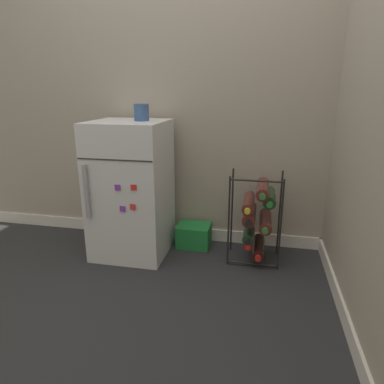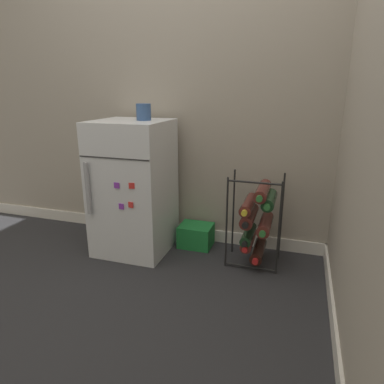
{
  "view_description": "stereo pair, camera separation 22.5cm",
  "coord_description": "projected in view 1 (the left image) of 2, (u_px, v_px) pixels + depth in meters",
  "views": [
    {
      "loc": [
        0.35,
        -1.82,
        1.11
      ],
      "look_at": [
        -0.09,
        0.29,
        0.45
      ],
      "focal_mm": 32.0,
      "sensor_mm": 36.0,
      "label": 1
    },
    {
      "loc": [
        0.57,
        -1.76,
        1.11
      ],
      "look_at": [
        -0.09,
        0.29,
        0.45
      ],
      "focal_mm": 32.0,
      "sensor_mm": 36.0,
      "label": 2
    }
  ],
  "objects": [
    {
      "name": "wine_rack",
      "position": [
        257.0,
        217.0,
        2.23
      ],
      "size": [
        0.33,
        0.33,
        0.6
      ],
      "color": "black",
      "rests_on": "ground_plane"
    },
    {
      "name": "mini_fridge",
      "position": [
        131.0,
        189.0,
        2.31
      ],
      "size": [
        0.48,
        0.5,
        0.91
      ],
      "color": "silver",
      "rests_on": "ground_plane"
    },
    {
      "name": "soda_box",
      "position": [
        194.0,
        235.0,
        2.5
      ],
      "size": [
        0.23,
        0.19,
        0.16
      ],
      "color": "#1E7F38",
      "rests_on": "ground_plane"
    },
    {
      "name": "wall_back",
      "position": [
        214.0,
        68.0,
        2.28
      ],
      "size": [
        6.59,
        0.07,
        2.5
      ],
      "color": "#9E9384",
      "rests_on": "ground_plane"
    },
    {
      "name": "ground_plane",
      "position": [
        196.0,
        277.0,
        2.09
      ],
      "size": [
        14.0,
        14.0,
        0.0
      ],
      "primitive_type": "plane",
      "color": "#28282B"
    },
    {
      "name": "fridge_top_cup",
      "position": [
        142.0,
        112.0,
        2.17
      ],
      "size": [
        0.09,
        0.09,
        0.11
      ],
      "color": "#335184",
      "rests_on": "mini_fridge"
    }
  ]
}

